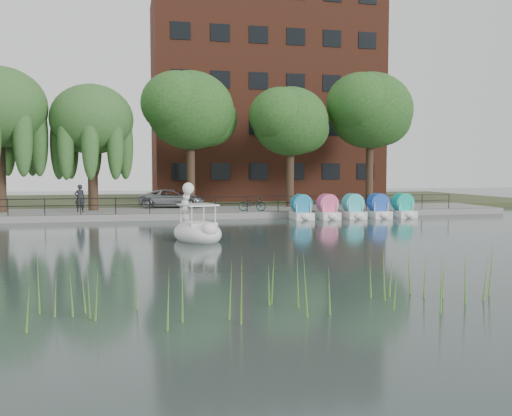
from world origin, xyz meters
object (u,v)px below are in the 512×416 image
object	(u,v)px
pedestrian	(80,196)
bicycle	(252,203)
swan_boat	(197,228)
minivan	(172,197)

from	to	relation	value
pedestrian	bicycle	bearing A→B (deg)	160.03
bicycle	pedestrian	xyz separation A→B (m)	(-10.68, 1.52, 0.49)
pedestrian	swan_boat	world-z (taller)	swan_boat
minivan	swan_boat	distance (m)	15.42
swan_boat	bicycle	bearing A→B (deg)	49.24
minivan	pedestrian	bearing A→B (deg)	125.64
bicycle	minivan	bearing A→B (deg)	63.48
pedestrian	swan_boat	size ratio (longest dim) A/B	0.59
swan_boat	pedestrian	bearing A→B (deg)	98.13
minivan	bicycle	xyz separation A→B (m)	(4.74, -4.45, -0.23)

